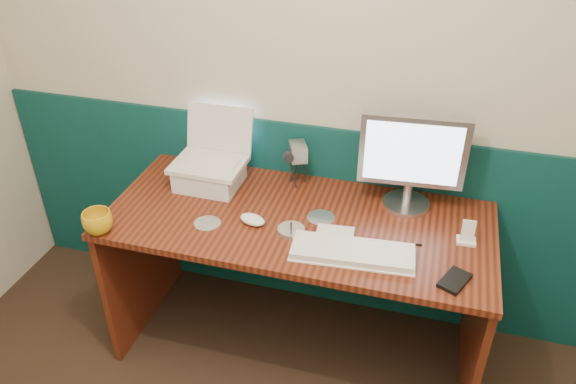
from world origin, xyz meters
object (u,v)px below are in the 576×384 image
(monitor, at_px, (412,162))
(mug, at_px, (98,222))
(laptop, at_px, (207,141))
(camcorder, at_px, (298,164))
(desk, at_px, (297,286))
(keyboard, at_px, (352,253))

(monitor, relative_size, mug, 3.60)
(laptop, height_order, mug, laptop)
(laptop, bearing_deg, camcorder, 17.46)
(desk, distance_m, mug, 0.91)
(desk, height_order, camcorder, camcorder)
(keyboard, bearing_deg, mug, -177.30)
(laptop, bearing_deg, monitor, 5.36)
(desk, xyz_separation_m, keyboard, (0.26, -0.18, 0.39))
(desk, xyz_separation_m, laptop, (-0.45, 0.14, 0.60))
(monitor, distance_m, keyboard, 0.48)
(camcorder, bearing_deg, desk, -98.76)
(desk, distance_m, monitor, 0.76)
(desk, distance_m, keyboard, 0.50)
(mug, relative_size, camcorder, 0.56)
(keyboard, relative_size, camcorder, 2.18)
(laptop, bearing_deg, mug, -121.89)
(laptop, distance_m, monitor, 0.88)
(keyboard, bearing_deg, monitor, 63.63)
(laptop, relative_size, keyboard, 0.68)
(mug, height_order, camcorder, camcorder)
(camcorder, bearing_deg, laptop, 172.99)
(desk, height_order, keyboard, keyboard)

